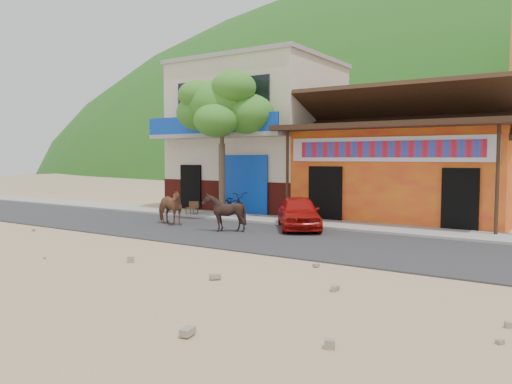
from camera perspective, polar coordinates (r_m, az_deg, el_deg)
ground at (r=13.76m, az=-3.18°, el=-6.74°), size 120.00×120.00×0.00m
road at (r=15.80m, az=2.24°, el=-5.25°), size 60.00×5.00×0.04m
sidewalk at (r=18.85m, az=7.74°, el=-3.65°), size 60.00×2.00×0.12m
dance_club at (r=21.74m, az=17.13°, el=1.83°), size 8.00×6.00×3.60m
cafe_building at (r=24.89m, az=0.30°, el=6.18°), size 7.00×6.00×7.00m
tree at (r=20.92m, az=-3.92°, el=5.53°), size 3.00×3.00×6.00m
cow_tan at (r=18.94m, az=-9.97°, el=-1.67°), size 1.68×0.99×1.33m
cow_dark at (r=16.91m, az=-3.68°, el=-2.36°), size 1.37×1.27×1.30m
red_car at (r=17.67m, az=4.89°, el=-2.32°), size 3.03×3.58×1.16m
scooter at (r=20.65m, az=-2.55°, el=-1.38°), size 2.02×1.45×1.01m
cafe_chair_left at (r=22.43m, az=-10.34°, el=-1.24°), size 0.47×0.47×0.82m
cafe_chair_right at (r=21.64m, az=-7.35°, el=-1.19°), size 0.55×0.55×0.98m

